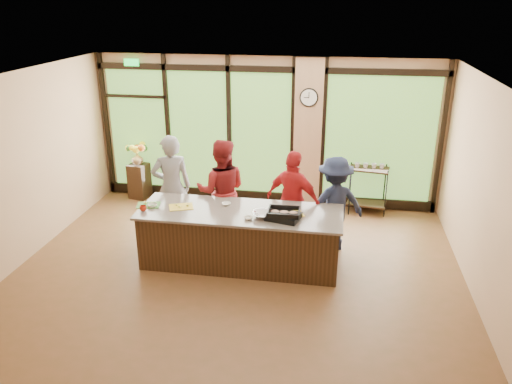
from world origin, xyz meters
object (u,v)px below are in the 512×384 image
(cook_left, at_px, (172,187))
(bar_cart, at_px, (368,183))
(cook_right, at_px, (334,204))
(island_base, at_px, (240,238))
(flower_stand, at_px, (139,181))
(roasting_pan, at_px, (284,216))

(cook_left, relative_size, bar_cart, 1.83)
(cook_right, bearing_deg, cook_left, -23.11)
(island_base, xyz_separation_m, cook_right, (1.45, 0.77, 0.38))
(flower_stand, bearing_deg, cook_right, -10.81)
(cook_left, bearing_deg, flower_stand, -74.44)
(bar_cart, bearing_deg, cook_left, -145.62)
(cook_left, xyz_separation_m, cook_right, (2.83, 0.00, -0.12))
(cook_left, relative_size, flower_stand, 2.52)
(cook_left, xyz_separation_m, bar_cart, (3.46, 1.68, -0.32))
(cook_left, distance_m, cook_right, 2.83)
(cook_right, xyz_separation_m, roasting_pan, (-0.74, -0.96, 0.14))
(island_base, relative_size, cook_right, 1.89)
(roasting_pan, xyz_separation_m, bar_cart, (1.38, 2.64, -0.35))
(bar_cart, bearing_deg, island_base, -121.87)
(roasting_pan, bearing_deg, island_base, 179.38)
(cook_left, bearing_deg, island_base, 128.01)
(cook_right, bearing_deg, roasting_pan, 29.15)
(cook_left, height_order, flower_stand, cook_left)
(cook_right, relative_size, bar_cart, 1.59)
(island_base, relative_size, roasting_pan, 6.49)
(flower_stand, bearing_deg, roasting_pan, -26.58)
(cook_right, relative_size, flower_stand, 2.19)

